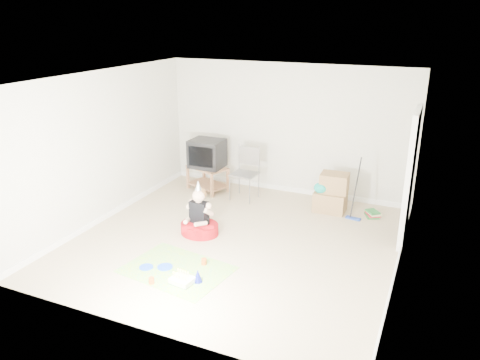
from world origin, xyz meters
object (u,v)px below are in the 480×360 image
at_px(seated_woman, 199,222).
at_px(birthday_cake, 182,281).
at_px(cardboard_boxes, 331,193).
at_px(tv_stand, 208,176).
at_px(folding_chair, 244,174).
at_px(crt_tv, 207,153).

height_order(seated_woman, birthday_cake, seated_woman).
bearing_deg(cardboard_boxes, birthday_cake, -110.95).
bearing_deg(tv_stand, birthday_cake, -68.12).
height_order(tv_stand, seated_woman, seated_woman).
xyz_separation_m(cardboard_boxes, birthday_cake, (-1.26, -3.28, -0.31)).
relative_size(folding_chair, seated_woman, 1.12).
bearing_deg(birthday_cake, seated_woman, 109.52).
bearing_deg(tv_stand, folding_chair, -9.11).
height_order(crt_tv, cardboard_boxes, crt_tv).
bearing_deg(birthday_cake, crt_tv, 111.88).
xyz_separation_m(crt_tv, seated_woman, (0.83, -1.89, -0.59)).
bearing_deg(tv_stand, cardboard_boxes, -1.34).
height_order(crt_tv, birthday_cake, crt_tv).
xyz_separation_m(crt_tv, folding_chair, (0.89, -0.14, -0.28)).
bearing_deg(birthday_cake, cardboard_boxes, 69.05).
bearing_deg(tv_stand, crt_tv, 116.57).
relative_size(folding_chair, birthday_cake, 3.18).
relative_size(crt_tv, cardboard_boxes, 0.91).
xyz_separation_m(folding_chair, seated_woman, (-0.06, -1.75, -0.31)).
relative_size(folding_chair, cardboard_boxes, 1.45).
relative_size(crt_tv, birthday_cake, 1.99).
bearing_deg(cardboard_boxes, folding_chair, -177.27).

